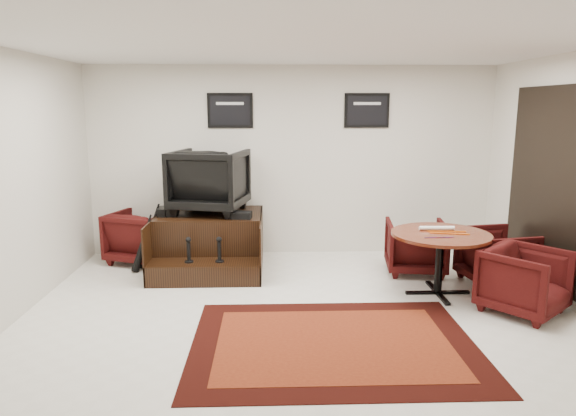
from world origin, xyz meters
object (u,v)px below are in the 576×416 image
at_px(table_chair_corner, 525,278).
at_px(armchair_side, 141,234).
at_px(shine_podium, 210,243).
at_px(table_chair_window, 497,254).
at_px(meeting_table, 440,240).
at_px(table_chair_back, 416,244).
at_px(shine_chair, 209,178).

bearing_deg(table_chair_corner, armchair_side, 115.97).
bearing_deg(shine_podium, table_chair_corner, -26.00).
height_order(shine_podium, table_chair_window, table_chair_window).
height_order(armchair_side, meeting_table, armchair_side).
distance_m(armchair_side, table_chair_window, 4.84).
relative_size(meeting_table, table_chair_window, 1.48).
bearing_deg(table_chair_back, meeting_table, 100.92).
height_order(table_chair_back, table_chair_window, table_chair_back).
bearing_deg(shine_chair, table_chair_corner, 164.10).
xyz_separation_m(armchair_side, table_chair_back, (3.82, -0.62, -0.02)).
bearing_deg(table_chair_window, armchair_side, 66.94).
height_order(armchair_side, table_chair_corner, armchair_side).
xyz_separation_m(table_chair_back, table_chair_corner, (0.79, -1.42, 0.00)).
height_order(shine_chair, table_chair_back, shine_chair).
height_order(shine_podium, meeting_table, meeting_table).
height_order(meeting_table, table_chair_back, table_chair_back).
bearing_deg(meeting_table, shine_podium, 157.79).
height_order(shine_chair, table_chair_window, shine_chair).
height_order(shine_podium, shine_chair, shine_chair).
relative_size(shine_chair, table_chair_corner, 1.24).
distance_m(meeting_table, table_chair_corner, 0.98).
bearing_deg(shine_podium, table_chair_window, -12.33).
relative_size(armchair_side, table_chair_window, 1.05).
bearing_deg(shine_podium, shine_chair, 90.00).
distance_m(armchair_side, meeting_table, 4.14).
xyz_separation_m(armchair_side, meeting_table, (3.86, -1.46, 0.25)).
bearing_deg(table_chair_corner, shine_chair, 112.03).
height_order(table_chair_back, table_chair_corner, table_chair_corner).
bearing_deg(armchair_side, table_chair_window, -173.11).
height_order(shine_chair, table_chair_corner, shine_chair).
distance_m(table_chair_back, table_chair_corner, 1.63).
bearing_deg(shine_podium, armchair_side, 163.75).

